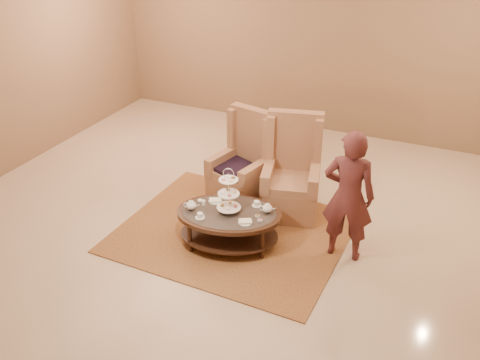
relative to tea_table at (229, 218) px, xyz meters
The scene contains 8 objects.
ground 0.40m from the tea_table, 111.75° to the left, with size 8.00×8.00×0.00m, color #C7AF94.
ceiling 0.40m from the tea_table, 111.75° to the left, with size 8.00×8.00×0.02m, color silver.
wall_back 4.29m from the tea_table, 90.40° to the left, with size 8.00×0.04×3.50m, color #866649.
rug 0.47m from the tea_table, 104.51° to the left, with size 2.91×2.45×0.02m.
tea_table is the anchor object (origin of this frame).
armchair_left 1.17m from the tea_table, 104.58° to the left, with size 0.86×0.88×1.32m.
armchair_right 1.20m from the tea_table, 69.54° to the left, with size 0.91×0.93×1.38m.
person 1.48m from the tea_table, 15.58° to the left, with size 0.64×0.45×1.66m.
Camera 1 is at (2.44, -5.08, 3.96)m, focal length 40.00 mm.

